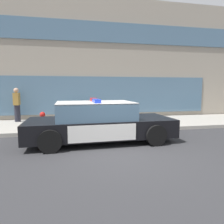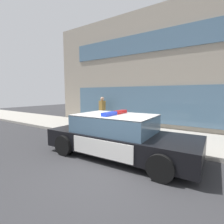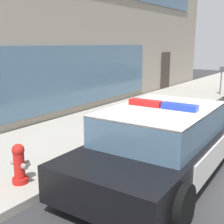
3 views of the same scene
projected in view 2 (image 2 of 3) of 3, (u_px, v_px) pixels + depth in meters
The scene contains 5 objects.
ground at pixel (108, 177), 4.22m from camera, with size 48.00×48.00×0.00m, color #303033.
sidewalk at pixel (161, 137), 7.75m from camera, with size 48.00×3.39×0.15m, color #A39E93.
police_cruiser at pixel (119, 136), 5.63m from camera, with size 5.01×2.27×1.49m.
fire_hydrant at pixel (100, 126), 8.26m from camera, with size 0.34×0.39×0.73m.
pedestrian_on_sidewalk at pixel (102, 110), 10.90m from camera, with size 0.28×0.40×1.71m.
Camera 2 is at (2.32, -3.29, 2.08)m, focal length 26.97 mm.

